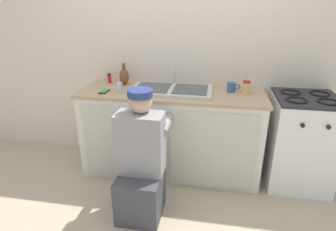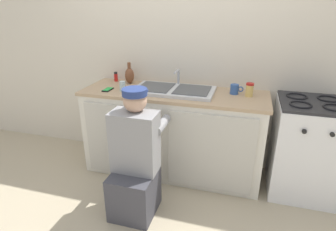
# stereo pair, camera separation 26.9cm
# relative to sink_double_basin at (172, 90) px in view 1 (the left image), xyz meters

# --- Properties ---
(ground_plane) EXTENTS (12.00, 12.00, 0.00)m
(ground_plane) POSITION_rel_sink_double_basin_xyz_m (0.00, -0.30, -0.92)
(ground_plane) COLOR tan
(back_wall) EXTENTS (6.00, 0.10, 2.50)m
(back_wall) POSITION_rel_sink_double_basin_xyz_m (0.00, 0.35, 0.33)
(back_wall) COLOR beige
(back_wall) RESTS_ON ground_plane
(counter_cabinet) EXTENTS (1.81, 0.62, 0.87)m
(counter_cabinet) POSITION_rel_sink_double_basin_xyz_m (0.00, -0.01, -0.48)
(counter_cabinet) COLOR silver
(counter_cabinet) RESTS_ON ground_plane
(countertop) EXTENTS (1.85, 0.62, 0.03)m
(countertop) POSITION_rel_sink_double_basin_xyz_m (0.00, -0.00, -0.04)
(countertop) COLOR tan
(countertop) RESTS_ON counter_cabinet
(sink_double_basin) EXTENTS (0.80, 0.44, 0.19)m
(sink_double_basin) POSITION_rel_sink_double_basin_xyz_m (0.00, 0.00, 0.00)
(sink_double_basin) COLOR silver
(sink_double_basin) RESTS_ON countertop
(stove_range) EXTENTS (0.59, 0.62, 0.93)m
(stove_range) POSITION_rel_sink_double_basin_xyz_m (1.29, -0.00, -0.46)
(stove_range) COLOR white
(stove_range) RESTS_ON ground_plane
(plumber_person) EXTENTS (0.42, 0.61, 1.10)m
(plumber_person) POSITION_rel_sink_double_basin_xyz_m (-0.14, -0.72, -0.46)
(plumber_person) COLOR #3F3F47
(plumber_person) RESTS_ON ground_plane
(water_glass) EXTENTS (0.06, 0.06, 0.10)m
(water_glass) POSITION_rel_sink_double_basin_xyz_m (-0.50, -0.12, 0.03)
(water_glass) COLOR #ADC6CC
(water_glass) RESTS_ON countertop
(cell_phone) EXTENTS (0.07, 0.14, 0.01)m
(cell_phone) POSITION_rel_sink_double_basin_xyz_m (-0.66, -0.14, -0.01)
(cell_phone) COLOR black
(cell_phone) RESTS_ON countertop
(vase_decorative) EXTENTS (0.10, 0.10, 0.23)m
(vase_decorative) POSITION_rel_sink_double_basin_xyz_m (-0.54, 0.17, 0.07)
(vase_decorative) COLOR brown
(vase_decorative) RESTS_ON countertop
(coffee_mug) EXTENTS (0.13, 0.08, 0.09)m
(coffee_mug) POSITION_rel_sink_double_basin_xyz_m (0.59, 0.09, 0.03)
(coffee_mug) COLOR #335699
(coffee_mug) RESTS_ON countertop
(spice_bottle_red) EXTENTS (0.04, 0.04, 0.10)m
(spice_bottle_red) POSITION_rel_sink_double_basin_xyz_m (-0.73, 0.20, 0.03)
(spice_bottle_red) COLOR red
(spice_bottle_red) RESTS_ON countertop
(condiment_jar) EXTENTS (0.07, 0.07, 0.13)m
(condiment_jar) POSITION_rel_sink_double_basin_xyz_m (0.72, 0.05, 0.05)
(condiment_jar) COLOR #DBB760
(condiment_jar) RESTS_ON countertop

